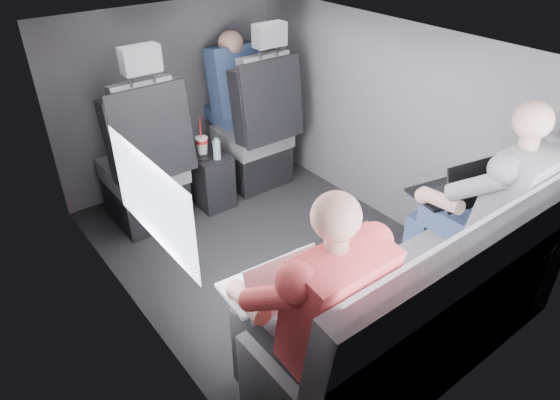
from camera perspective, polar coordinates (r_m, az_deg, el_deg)
floor at (r=3.22m, az=-0.36°, el=-6.32°), size 2.60×2.60×0.00m
ceiling at (r=2.61m, az=-0.46°, el=17.63°), size 2.60×2.60×0.00m
panel_left at (r=2.49m, az=-17.13°, el=-1.71°), size 0.02×2.60×1.35m
panel_right at (r=3.42m, az=11.81°, el=8.57°), size 0.02×2.60×1.35m
panel_front at (r=3.88m, az=-12.37°, el=11.35°), size 1.80×0.02×1.35m
panel_back at (r=2.14m, az=21.46°, el=-8.81°), size 1.80×0.02×1.35m
side_window at (r=2.13m, az=-14.47°, el=-0.08°), size 0.02×0.75×0.42m
seatbelt at (r=3.54m, az=-1.22°, el=12.24°), size 0.35×0.11×0.59m
front_seat_left at (r=3.44m, az=-15.01°, el=3.19°), size 0.52×0.58×1.26m
front_seat_right at (r=3.82m, az=-2.68°, el=7.27°), size 0.52×0.58×1.26m
center_console at (r=3.73m, az=-8.61°, el=2.84°), size 0.24×0.48×0.41m
rear_bench at (r=2.47m, az=15.15°, el=-12.62°), size 1.60×0.57×0.92m
soda_cup at (r=3.57m, az=-8.91°, el=6.25°), size 0.09×0.09×0.27m
water_bottle at (r=3.48m, az=-7.24°, el=5.75°), size 0.05×0.05×0.15m
laptop_white at (r=2.05m, az=-1.20°, el=-9.77°), size 0.34×0.33×0.24m
laptop_black at (r=2.82m, az=19.39°, el=1.12°), size 0.40×0.39×0.25m
passenger_rear_left at (r=1.98m, az=3.47°, el=-12.38°), size 0.48×0.60×1.19m
passenger_rear_right at (r=2.75m, az=22.60°, el=-0.64°), size 0.50×0.62×1.22m
passenger_front_right at (r=3.88m, az=-5.39°, el=12.98°), size 0.37×0.37×0.71m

